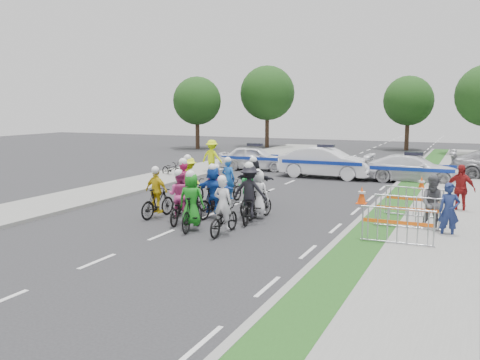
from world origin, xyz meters
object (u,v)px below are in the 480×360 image
at_px(rider_11, 254,185).
at_px(marshal_hiviz, 212,157).
at_px(rider_10, 189,186).
at_px(spectator_2, 460,189).
at_px(cone_1, 422,184).
at_px(rider_2, 180,203).
at_px(rider_0, 223,215).
at_px(rider_6, 185,196).
at_px(tree_0, 197,101).
at_px(police_car_1, 326,162).
at_px(police_car_0, 255,158).
at_px(barrier_1, 407,214).
at_px(cone_0, 362,195).
at_px(rider_7, 259,199).
at_px(rider_3, 157,198).
at_px(barrier_0, 397,228).
at_px(spectator_1, 434,204).
at_px(rider_8, 248,195).
at_px(rider_5, 214,195).
at_px(rider_4, 250,199).
at_px(spectator_0, 449,211).
at_px(tree_4, 408,101).
at_px(police_car_2, 413,169).
at_px(parked_bike, 172,169).
at_px(rider_1, 192,207).
at_px(barrier_2, 414,204).
at_px(tree_3, 267,93).
at_px(rider_9, 217,192).

height_order(rider_11, marshal_hiviz, rider_11).
xyz_separation_m(rider_10, rider_11, (2.29, 1.05, 0.03)).
height_order(spectator_2, cone_1, spectator_2).
bearing_deg(spectator_2, rider_2, -132.89).
bearing_deg(rider_0, rider_6, -39.05).
height_order(rider_11, tree_0, tree_0).
bearing_deg(police_car_1, rider_6, 172.06).
bearing_deg(cone_1, police_car_0, 156.70).
height_order(barrier_1, cone_0, barrier_1).
bearing_deg(cone_0, rider_7, -122.44).
xyz_separation_m(spectator_2, marshal_hiviz, (-13.19, 6.24, 0.07)).
xyz_separation_m(rider_3, barrier_0, (8.17, -0.66, -0.14)).
bearing_deg(cone_1, barrier_0, -88.11).
bearing_deg(rider_6, spectator_2, -156.88).
bearing_deg(spectator_1, rider_2, -169.99).
xyz_separation_m(rider_8, cone_0, (3.37, 3.61, -0.33)).
distance_m(rider_5, marshal_hiviz, 11.79).
bearing_deg(cone_1, rider_4, -117.26).
height_order(spectator_2, barrier_1, spectator_2).
distance_m(spectator_0, tree_4, 31.51).
xyz_separation_m(rider_5, police_car_2, (5.35, 11.75, -0.11)).
xyz_separation_m(rider_3, parked_bike, (-5.03, 9.22, -0.27)).
xyz_separation_m(rider_4, spectator_0, (6.19, 0.32, 0.04)).
xyz_separation_m(rider_8, tree_0, (-15.12, 23.96, 3.52)).
height_order(cone_0, tree_4, tree_4).
bearing_deg(police_car_1, cone_1, -115.57).
bearing_deg(rider_5, cone_1, -112.63).
bearing_deg(police_car_1, tree_0, 50.37).
distance_m(police_car_1, barrier_0, 14.16).
bearing_deg(tree_4, tree_0, -160.56).
distance_m(rider_0, cone_1, 11.84).
bearing_deg(rider_1, cone_0, -129.70).
bearing_deg(rider_5, spectator_0, -166.83).
relative_size(rider_1, rider_5, 1.00).
distance_m(rider_10, barrier_2, 8.29).
relative_size(rider_8, spectator_1, 1.01).
bearing_deg(police_car_0, spectator_2, -135.85).
xyz_separation_m(rider_1, spectator_1, (6.92, 2.78, 0.15)).
bearing_deg(cone_1, marshal_hiviz, 171.89).
bearing_deg(police_car_0, barrier_0, -153.41).
bearing_deg(tree_3, rider_2, -74.02).
bearing_deg(barrier_0, rider_9, 158.08).
bearing_deg(rider_11, tree_4, -91.47).
bearing_deg(police_car_0, rider_5, -172.05).
relative_size(rider_11, barrier_0, 0.97).
height_order(rider_9, police_car_2, rider_9).
bearing_deg(barrier_0, rider_7, 157.87).
bearing_deg(police_car_2, rider_10, 144.80).
bearing_deg(police_car_1, tree_4, -3.15).
xyz_separation_m(police_car_0, parked_bike, (-2.91, -4.72, -0.29)).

